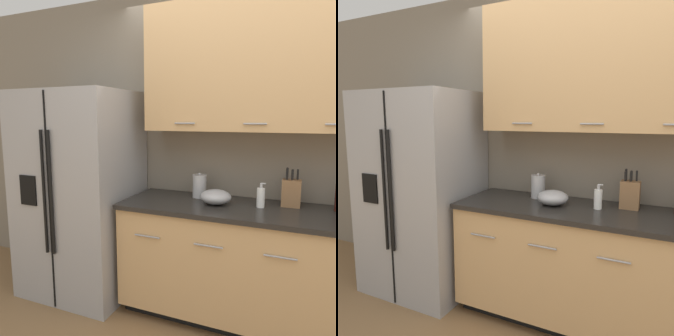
# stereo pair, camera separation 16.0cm
# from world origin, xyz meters

# --- Properties ---
(wall_back) EXTENTS (10.00, 0.39, 2.60)m
(wall_back) POSITION_xyz_m (-0.02, 1.08, 1.48)
(wall_back) COLOR gray
(wall_back) RESTS_ON ground_plane
(counter_unit) EXTENTS (1.94, 0.64, 0.90)m
(counter_unit) POSITION_xyz_m (-0.05, 0.79, 0.45)
(counter_unit) COLOR black
(counter_unit) RESTS_ON ground_plane
(refrigerator) EXTENTS (0.93, 0.78, 1.76)m
(refrigerator) POSITION_xyz_m (-1.52, 0.72, 0.88)
(refrigerator) COLOR #9E9EA0
(refrigerator) RESTS_ON ground_plane
(knife_block) EXTENTS (0.13, 0.10, 0.28)m
(knife_block) POSITION_xyz_m (0.20, 0.94, 1.00)
(knife_block) COLOR olive
(knife_block) RESTS_ON counter_unit
(soap_dispenser) EXTENTS (0.06, 0.06, 0.18)m
(soap_dispenser) POSITION_xyz_m (-0.00, 0.83, 0.97)
(soap_dispenser) COLOR white
(soap_dispenser) RESTS_ON counter_unit
(steel_canister) EXTENTS (0.12, 0.12, 0.20)m
(steel_canister) POSITION_xyz_m (-0.50, 0.94, 0.99)
(steel_canister) COLOR #B7B7BA
(steel_canister) RESTS_ON counter_unit
(mixing_bowl) EXTENTS (0.23, 0.23, 0.11)m
(mixing_bowl) POSITION_xyz_m (-0.32, 0.79, 0.95)
(mixing_bowl) COLOR #A3A3A5
(mixing_bowl) RESTS_ON counter_unit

